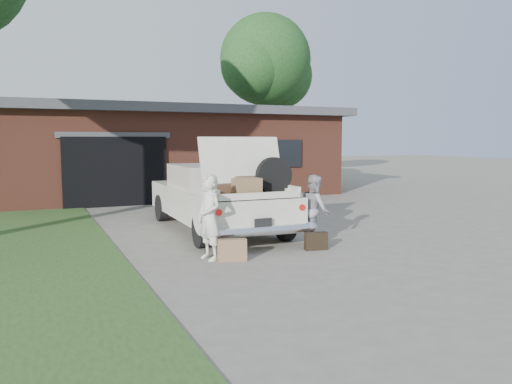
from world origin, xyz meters
name	(u,v)px	position (x,y,z in m)	size (l,w,h in m)	color
ground	(269,254)	(0.00, 0.00, 0.00)	(90.00, 90.00, 0.00)	gray
house	(165,151)	(0.98, 11.47, 1.67)	(12.80, 7.80, 3.30)	brown
tree_right	(266,65)	(7.92, 16.62, 6.10)	(5.62, 4.89, 8.82)	#38281E
sedan	(218,197)	(-0.01, 2.75, 0.78)	(2.18, 5.36, 2.17)	silver
woman_left	(209,218)	(-1.14, 0.07, 0.75)	(0.55, 0.36, 1.50)	silver
woman_right	(315,209)	(1.22, 0.43, 0.71)	(0.69, 0.54, 1.42)	#949298
suitcase_left	(232,250)	(-0.82, -0.20, 0.19)	(0.50, 0.16, 0.39)	#926B4A
suitcase_right	(316,241)	(0.97, -0.04, 0.17)	(0.44, 0.14, 0.34)	black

